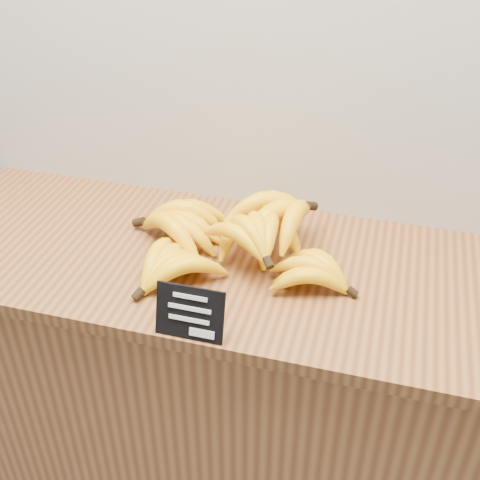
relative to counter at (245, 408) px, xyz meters
The scene contains 4 objects.
counter is the anchor object (origin of this frame).
counter_top 0.47m from the counter, ahead, with size 1.53×0.54×0.03m, color brown.
chalkboard_sign 0.59m from the counter, 99.37° to the right, with size 0.13×0.01×0.10m, color black.
banana_pile 0.53m from the counter, 135.68° to the left, with size 0.52×0.37×0.13m.
Camera 1 is at (0.44, 1.73, 1.71)m, focal length 45.00 mm.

